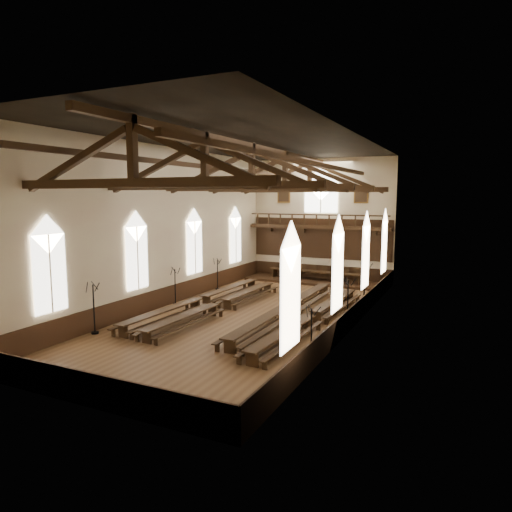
{
  "coord_description": "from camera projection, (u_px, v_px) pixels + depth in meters",
  "views": [
    {
      "loc": [
        11.51,
        -23.47,
        6.9
      ],
      "look_at": [
        -0.46,
        1.5,
        3.29
      ],
      "focal_mm": 32.0,
      "sensor_mm": 36.0,
      "label": 1
    }
  ],
  "objects": [
    {
      "name": "minstrels_gallery",
      "position": [
        319.0,
        233.0,
        37.62
      ],
      "size": [
        11.8,
        1.24,
        3.7
      ],
      "color": "#342010",
      "rests_on": "room_walls"
    },
    {
      "name": "roof_trusses",
      "position": [
        252.0,
        173.0,
        25.75
      ],
      "size": [
        11.7,
        25.7,
        2.8
      ],
      "color": "#342010",
      "rests_on": "room_walls"
    },
    {
      "name": "candelabrum_right_far",
      "position": [
        364.0,
        294.0,
        28.36
      ],
      "size": [
        0.82,
        0.87,
        2.87
      ],
      "color": "black",
      "rests_on": "ground"
    },
    {
      "name": "end_window",
      "position": [
        321.0,
        193.0,
        37.41
      ],
      "size": [
        2.8,
        0.12,
        3.8
      ],
      "color": "white",
      "rests_on": "room_walls"
    },
    {
      "name": "refectory_row_a",
      "position": [
        201.0,
        300.0,
        28.3
      ],
      "size": [
        1.66,
        14.2,
        0.72
      ],
      "color": "#342010",
      "rests_on": "ground"
    },
    {
      "name": "candelabrum_left_mid",
      "position": [
        175.0,
        293.0,
        29.21
      ],
      "size": [
        0.74,
        0.71,
        2.46
      ],
      "color": "black",
      "rests_on": "ground"
    },
    {
      "name": "candelabrum_right_mid",
      "position": [
        348.0,
        310.0,
        24.74
      ],
      "size": [
        0.78,
        0.75,
        2.58
      ],
      "color": "black",
      "rests_on": "ground"
    },
    {
      "name": "refectory_row_b",
      "position": [
        220.0,
        304.0,
        27.27
      ],
      "size": [
        1.55,
        13.75,
        0.68
      ],
      "color": "#342010",
      "rests_on": "ground"
    },
    {
      "name": "candelabrum_left_far",
      "position": [
        218.0,
        280.0,
        33.99
      ],
      "size": [
        0.7,
        0.7,
        2.36
      ],
      "color": "black",
      "rests_on": "ground"
    },
    {
      "name": "wainscot_band",
      "position": [
        252.0,
        305.0,
        26.73
      ],
      "size": [
        12.0,
        26.0,
        1.2
      ],
      "color": "#361E10",
      "rests_on": "ground"
    },
    {
      "name": "dais",
      "position": [
        315.0,
        281.0,
        36.94
      ],
      "size": [
        11.4,
        2.94,
        0.2
      ],
      "primitive_type": "cube",
      "color": "#361E10",
      "rests_on": "ground"
    },
    {
      "name": "high_table",
      "position": [
        315.0,
        272.0,
        36.84
      ],
      "size": [
        7.98,
        1.38,
        0.74
      ],
      "color": "#342010",
      "rests_on": "dais"
    },
    {
      "name": "refectory_row_d",
      "position": [
        312.0,
        316.0,
        24.43
      ],
      "size": [
        1.75,
        14.18,
        0.72
      ],
      "color": "#342010",
      "rests_on": "ground"
    },
    {
      "name": "ground",
      "position": [
        252.0,
        315.0,
        26.81
      ],
      "size": [
        26.0,
        26.0,
        0.0
      ],
      "primitive_type": "plane",
      "color": "brown",
      "rests_on": "ground"
    },
    {
      "name": "portraits",
      "position": [
        321.0,
        194.0,
        37.42
      ],
      "size": [
        7.75,
        0.09,
        1.45
      ],
      "color": "brown",
      "rests_on": "room_walls"
    },
    {
      "name": "high_chairs",
      "position": [
        318.0,
        271.0,
        37.55
      ],
      "size": [
        6.77,
        0.48,
        1.06
      ],
      "color": "#342010",
      "rests_on": "dais"
    },
    {
      "name": "side_windows",
      "position": [
        252.0,
        252.0,
        26.32
      ],
      "size": [
        11.85,
        19.8,
        4.5
      ],
      "color": "white",
      "rests_on": "room_walls"
    },
    {
      "name": "refectory_row_c",
      "position": [
        288.0,
        308.0,
        26.22
      ],
      "size": [
        1.54,
        14.43,
        0.75
      ],
      "color": "#342010",
      "rests_on": "ground"
    },
    {
      "name": "candelabrum_right_near",
      "position": [
        311.0,
        343.0,
        19.3
      ],
      "size": [
        0.65,
        0.73,
        2.39
      ],
      "color": "black",
      "rests_on": "ground"
    },
    {
      "name": "room_walls",
      "position": [
        252.0,
        204.0,
        25.97
      ],
      "size": [
        26.0,
        26.0,
        26.0
      ],
      "color": "beige",
      "rests_on": "ground"
    },
    {
      "name": "candelabrum_left_near",
      "position": [
        94.0,
        318.0,
        23.01
      ],
      "size": [
        0.72,
        0.82,
        2.68
      ],
      "color": "black",
      "rests_on": "ground"
    }
  ]
}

